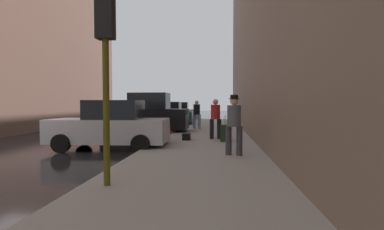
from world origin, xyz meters
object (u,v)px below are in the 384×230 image
(parked_black_suv, at_px, (147,115))
(traffic_light, at_px, (106,44))
(fire_hydrant, at_px, (168,131))
(pedestrian_with_beanie, at_px, (234,122))
(parked_dark_green_sedan, at_px, (166,114))
(rolling_suitcase, at_px, (225,133))
(pedestrian_in_red_jacket, at_px, (215,117))
(parked_gray_coupe, at_px, (176,112))
(duffel_bag, at_px, (186,137))
(parked_silver_sedan, at_px, (111,126))
(pedestrian_in_jeans, at_px, (197,113))

(parked_black_suv, distance_m, traffic_light, 11.16)
(fire_hydrant, height_order, pedestrian_with_beanie, pedestrian_with_beanie)
(parked_dark_green_sedan, height_order, rolling_suitcase, parked_dark_green_sedan)
(pedestrian_with_beanie, bearing_deg, pedestrian_in_red_jacket, 98.11)
(parked_dark_green_sedan, relative_size, fire_hydrant, 5.98)
(parked_gray_coupe, distance_m, pedestrian_with_beanie, 19.54)
(pedestrian_in_red_jacket, height_order, duffel_bag, pedestrian_in_red_jacket)
(parked_silver_sedan, height_order, duffel_bag, parked_silver_sedan)
(parked_dark_green_sedan, bearing_deg, parked_silver_sedan, -90.00)
(parked_black_suv, relative_size, pedestrian_in_jeans, 2.70)
(parked_black_suv, distance_m, duffel_bag, 4.74)
(parked_silver_sedan, xyz_separation_m, pedestrian_with_beanie, (4.38, -1.79, 0.29))
(fire_hydrant, distance_m, duffel_bag, 0.83)
(parked_dark_green_sedan, height_order, pedestrian_in_jeans, pedestrian_in_jeans)
(duffel_bag, bearing_deg, fire_hydrant, 178.06)
(parked_black_suv, bearing_deg, parked_silver_sedan, -90.00)
(parked_dark_green_sedan, distance_m, rolling_suitcase, 10.96)
(parked_gray_coupe, xyz_separation_m, duffel_bag, (2.60, -15.51, -0.56))
(traffic_light, bearing_deg, pedestrian_in_jeans, 86.50)
(parked_silver_sedan, distance_m, parked_gray_coupe, 17.25)
(parked_black_suv, bearing_deg, parked_dark_green_sedan, 90.00)
(parked_gray_coupe, bearing_deg, parked_black_suv, -90.00)
(parked_silver_sedan, xyz_separation_m, fire_hydrant, (1.80, 1.77, -0.35))
(parked_gray_coupe, distance_m, duffel_bag, 15.74)
(parked_dark_green_sedan, distance_m, pedestrian_with_beanie, 14.08)
(parked_black_suv, relative_size, pedestrian_in_red_jacket, 2.70)
(parked_dark_green_sedan, bearing_deg, rolling_suitcase, -67.45)
(pedestrian_with_beanie, bearing_deg, duffel_bag, 116.77)
(parked_black_suv, xyz_separation_m, parked_gray_coupe, (0.00, 11.63, -0.18))
(pedestrian_with_beanie, bearing_deg, parked_silver_sedan, 157.84)
(duffel_bag, bearing_deg, parked_gray_coupe, 99.53)
(fire_hydrant, bearing_deg, parked_silver_sedan, -135.58)
(pedestrian_in_red_jacket, distance_m, rolling_suitcase, 1.07)
(traffic_light, relative_size, pedestrian_in_jeans, 2.11)
(parked_black_suv, height_order, traffic_light, traffic_light)
(traffic_light, height_order, duffel_bag, traffic_light)
(parked_gray_coupe, xyz_separation_m, rolling_suitcase, (4.20, -15.78, -0.36))
(parked_black_suv, distance_m, pedestrian_in_jeans, 3.22)
(parked_silver_sedan, relative_size, pedestrian_in_red_jacket, 2.48)
(parked_silver_sedan, height_order, pedestrian_in_red_jacket, pedestrian_in_red_jacket)
(pedestrian_in_jeans, xyz_separation_m, duffel_bag, (-0.03, -5.73, -0.81))
(parked_dark_green_sedan, xyz_separation_m, pedestrian_in_red_jacket, (3.81, -9.34, 0.26))
(traffic_light, bearing_deg, pedestrian_in_red_jacket, 75.40)
(parked_black_suv, bearing_deg, pedestrian_with_beanie, -59.40)
(fire_hydrant, xyz_separation_m, rolling_suitcase, (2.40, -0.29, -0.01))
(parked_silver_sedan, bearing_deg, duffel_bag, 33.75)
(parked_silver_sedan, height_order, parked_gray_coupe, same)
(parked_gray_coupe, bearing_deg, fire_hydrant, -83.36)
(fire_hydrant, distance_m, pedestrian_in_red_jacket, 2.15)
(parked_gray_coupe, relative_size, traffic_light, 1.18)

